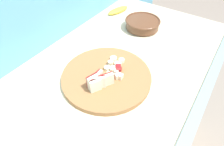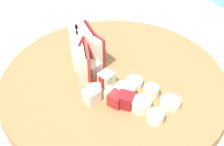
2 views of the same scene
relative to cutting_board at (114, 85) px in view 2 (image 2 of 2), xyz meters
The scene contains 4 objects.
cutting_board is the anchor object (origin of this frame).
apple_wedge_fan 0.07m from the cutting_board, behind, with size 0.09×0.07×0.05m.
apple_dice_pile 0.04m from the cutting_board, 64.15° to the right, with size 0.11×0.06×0.02m.
banana_slice_rows 0.06m from the cutting_board, ahead, with size 0.09×0.07×0.02m.
Camera 2 is at (0.27, -0.24, 1.27)m, focal length 54.70 mm.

